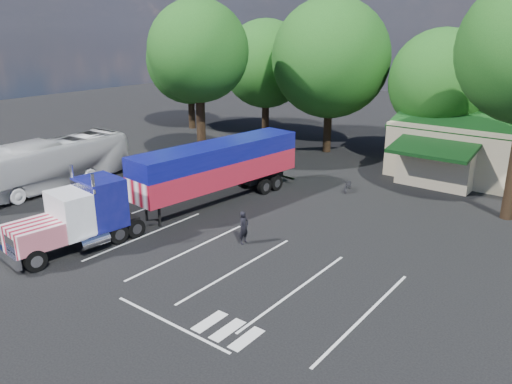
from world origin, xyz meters
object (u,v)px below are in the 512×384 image
Objects in this scene: woman at (244,227)px; tour_bus at (48,165)px; silver_sedan at (511,181)px; bicycle at (348,185)px; semi_truck at (187,176)px.

tour_bus is at bearing 91.75° from woman.
silver_sedan is (25.26, 18.63, -0.93)m from tour_bus.
bicycle is 20.47m from tour_bus.
semi_truck is 4.30× the size of silver_sedan.
woman reaches higher than silver_sedan.
semi_truck reaches higher than woman.
tour_bus reaches higher than silver_sedan.
bicycle is at bearing 65.37° from semi_truck.
woman is 16.42m from tour_bus.
semi_truck is 11.24m from bicycle.
semi_truck is at bearing 146.08° from silver_sedan.
tour_bus is (-16.56, -11.96, 1.24)m from bicycle.
tour_bus is 2.68× the size of silver_sedan.
tour_bus is at bearing -157.24° from bicycle.
silver_sedan is (8.69, 6.66, 0.31)m from bicycle.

